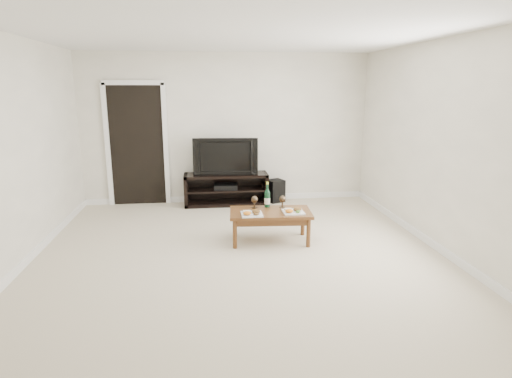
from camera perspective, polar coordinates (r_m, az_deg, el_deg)
The scene contains 14 objects.
floor at distance 5.22m, azimuth -2.04°, elevation -9.31°, with size 5.50×5.50×0.00m, color beige.
back_wall at distance 7.62m, azimuth -3.95°, elevation 8.00°, with size 5.00×0.04×2.60m, color beige.
ceiling at distance 4.85m, azimuth -2.31°, elevation 20.54°, with size 5.00×5.50×0.04m, color white.
doorway at distance 7.69m, azimuth -15.57°, elevation 5.53°, with size 0.90×0.02×2.05m, color black.
media_console at distance 7.51m, azimuth -4.00°, elevation -0.01°, with size 1.45×0.45×0.55m, color black.
television at distance 7.40m, azimuth -4.07°, elevation 4.45°, with size 1.10×0.14×0.63m, color black.
av_receiver at distance 7.49m, azimuth -4.03°, elevation 0.34°, with size 0.40×0.30×0.08m, color black.
subwoofer at distance 7.71m, azimuth 2.60°, elevation -0.22°, with size 0.27×0.27×0.40m, color black.
coffee_table at distance 5.72m, azimuth 1.92°, elevation -4.99°, with size 1.07×0.58×0.42m, color brown.
plate_left at distance 5.49m, azimuth -0.57°, elevation -3.13°, with size 0.27×0.27×0.07m, color white.
plate_right at distance 5.61m, azimuth 4.98°, elevation -2.82°, with size 0.27×0.27×0.07m, color white.
wine_bottle at distance 5.81m, azimuth 1.51°, elevation -0.75°, with size 0.07×0.07×0.35m, color #0D321C.
goblet_left at distance 5.78m, azimuth -0.20°, elevation -1.74°, with size 0.09×0.09×0.17m, color #3B2E20, non-canonical shape.
goblet_right at distance 5.81m, azimuth 3.54°, elevation -1.68°, with size 0.09×0.09×0.17m, color #3B2E20, non-canonical shape.
Camera 1 is at (-0.40, -4.80, 2.02)m, focal length 30.00 mm.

